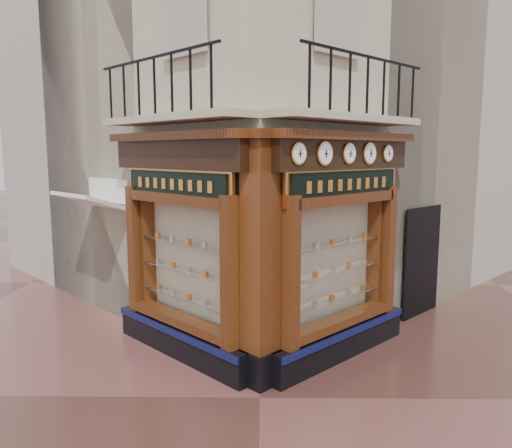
{
  "coord_description": "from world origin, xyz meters",
  "views": [
    {
      "loc": [
        0.04,
        -7.01,
        3.64
      ],
      "look_at": [
        -0.09,
        2.0,
        2.34
      ],
      "focal_mm": 35.0,
      "sensor_mm": 36.0,
      "label": 1
    }
  ],
  "objects_px": {
    "awning": "(95,320)",
    "clock_b": "(325,154)",
    "corner_pilaster": "(260,263)",
    "signboard_left": "(175,184)",
    "clock_a": "(298,154)",
    "clock_d": "(369,153)",
    "signboard_right": "(346,184)",
    "clock_c": "(349,153)",
    "clock_e": "(388,153)"
  },
  "relations": [
    {
      "from": "awning",
      "to": "clock_d",
      "type": "bearing_deg",
      "value": -151.35
    },
    {
      "from": "clock_b",
      "to": "signboard_left",
      "type": "xyz_separation_m",
      "value": [
        -2.47,
        0.61,
        -0.52
      ]
    },
    {
      "from": "clock_b",
      "to": "clock_d",
      "type": "bearing_deg",
      "value": 0.0
    },
    {
      "from": "signboard_left",
      "to": "clock_e",
      "type": "bearing_deg",
      "value": -124.5
    },
    {
      "from": "clock_e",
      "to": "signboard_left",
      "type": "distance_m",
      "value": 3.88
    },
    {
      "from": "awning",
      "to": "clock_c",
      "type": "bearing_deg",
      "value": -156.91
    },
    {
      "from": "signboard_left",
      "to": "clock_c",
      "type": "bearing_deg",
      "value": -137.91
    },
    {
      "from": "awning",
      "to": "clock_a",
      "type": "bearing_deg",
      "value": -170.16
    },
    {
      "from": "corner_pilaster",
      "to": "clock_e",
      "type": "bearing_deg",
      "value": -8.52
    },
    {
      "from": "clock_e",
      "to": "awning",
      "type": "distance_m",
      "value": 7.06
    },
    {
      "from": "clock_c",
      "to": "signboard_left",
      "type": "height_order",
      "value": "clock_c"
    },
    {
      "from": "clock_b",
      "to": "awning",
      "type": "relative_size",
      "value": 0.22
    },
    {
      "from": "clock_c",
      "to": "signboard_left",
      "type": "distance_m",
      "value": 2.98
    },
    {
      "from": "clock_e",
      "to": "signboard_right",
      "type": "bearing_deg",
      "value": 174.27
    },
    {
      "from": "clock_b",
      "to": "clock_c",
      "type": "distance_m",
      "value": 0.65
    },
    {
      "from": "corner_pilaster",
      "to": "awning",
      "type": "height_order",
      "value": "corner_pilaster"
    },
    {
      "from": "signboard_right",
      "to": "signboard_left",
      "type": "bearing_deg",
      "value": 135.0
    },
    {
      "from": "corner_pilaster",
      "to": "clock_e",
      "type": "distance_m",
      "value": 3.33
    },
    {
      "from": "clock_a",
      "to": "clock_e",
      "type": "xyz_separation_m",
      "value": [
        1.75,
        1.75,
        0.0
      ]
    },
    {
      "from": "clock_d",
      "to": "corner_pilaster",
      "type": "bearing_deg",
      "value": 169.28
    },
    {
      "from": "clock_a",
      "to": "clock_d",
      "type": "relative_size",
      "value": 0.87
    },
    {
      "from": "clock_b",
      "to": "signboard_right",
      "type": "distance_m",
      "value": 0.92
    },
    {
      "from": "corner_pilaster",
      "to": "signboard_left",
      "type": "relative_size",
      "value": 1.86
    },
    {
      "from": "clock_c",
      "to": "signboard_left",
      "type": "relative_size",
      "value": 0.16
    },
    {
      "from": "corner_pilaster",
      "to": "awning",
      "type": "bearing_deg",
      "value": 96.18
    },
    {
      "from": "awning",
      "to": "signboard_left",
      "type": "relative_size",
      "value": 0.79
    },
    {
      "from": "clock_a",
      "to": "clock_c",
      "type": "distance_m",
      "value": 1.28
    },
    {
      "from": "clock_d",
      "to": "signboard_right",
      "type": "relative_size",
      "value": 0.17
    },
    {
      "from": "signboard_right",
      "to": "clock_e",
      "type": "bearing_deg",
      "value": -5.73
    },
    {
      "from": "corner_pilaster",
      "to": "clock_a",
      "type": "distance_m",
      "value": 1.77
    },
    {
      "from": "clock_a",
      "to": "signboard_right",
      "type": "bearing_deg",
      "value": 4.6
    },
    {
      "from": "clock_d",
      "to": "signboard_right",
      "type": "distance_m",
      "value": 0.73
    },
    {
      "from": "signboard_left",
      "to": "signboard_right",
      "type": "bearing_deg",
      "value": -135.0
    },
    {
      "from": "clock_b",
      "to": "awning",
      "type": "bearing_deg",
      "value": 106.54
    },
    {
      "from": "clock_b",
      "to": "corner_pilaster",
      "type": "bearing_deg",
      "value": 156.84
    },
    {
      "from": "corner_pilaster",
      "to": "clock_c",
      "type": "bearing_deg",
      "value": -14.51
    },
    {
      "from": "corner_pilaster",
      "to": "clock_c",
      "type": "relative_size",
      "value": 11.52
    },
    {
      "from": "corner_pilaster",
      "to": "awning",
      "type": "relative_size",
      "value": 2.34
    },
    {
      "from": "clock_d",
      "to": "awning",
      "type": "bearing_deg",
      "value": 118.65
    },
    {
      "from": "clock_c",
      "to": "clock_e",
      "type": "relative_size",
      "value": 1.12
    },
    {
      "from": "corner_pilaster",
      "to": "clock_d",
      "type": "height_order",
      "value": "corner_pilaster"
    },
    {
      "from": "corner_pilaster",
      "to": "signboard_left",
      "type": "bearing_deg",
      "value": 100.25
    },
    {
      "from": "clock_a",
      "to": "clock_d",
      "type": "distance_m",
      "value": 1.88
    },
    {
      "from": "clock_b",
      "to": "clock_c",
      "type": "xyz_separation_m",
      "value": [
        0.46,
        0.46,
        -0.0
      ]
    },
    {
      "from": "clock_b",
      "to": "signboard_right",
      "type": "height_order",
      "value": "clock_b"
    },
    {
      "from": "clock_a",
      "to": "awning",
      "type": "height_order",
      "value": "clock_a"
    },
    {
      "from": "clock_d",
      "to": "clock_a",
      "type": "bearing_deg",
      "value": -180.0
    },
    {
      "from": "signboard_right",
      "to": "clock_d",
      "type": "bearing_deg",
      "value": -12.33
    },
    {
      "from": "clock_a",
      "to": "clock_b",
      "type": "height_order",
      "value": "clock_b"
    },
    {
      "from": "awning",
      "to": "clock_b",
      "type": "bearing_deg",
      "value": -163.46
    }
  ]
}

